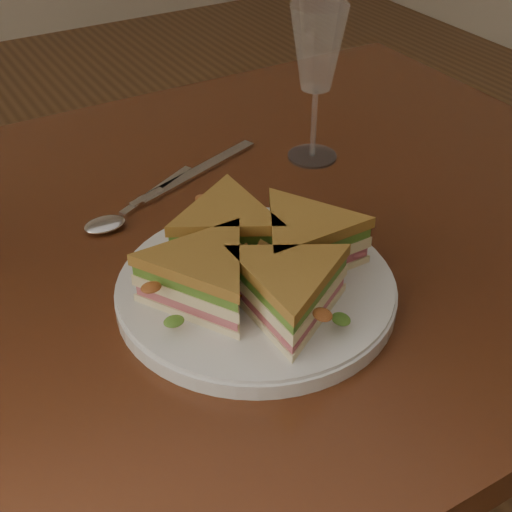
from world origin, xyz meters
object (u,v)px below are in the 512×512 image
object	(u,v)px
plate	(256,290)
knife	(191,175)
spoon	(118,216)
wine_glass	(318,52)
sandwich_wedges	(256,260)
table	(180,315)

from	to	relation	value
plate	knife	size ratio (longest dim) A/B	1.34
plate	spoon	xyz separation A→B (m)	(-0.07, 0.20, -0.00)
spoon	wine_glass	xyz separation A→B (m)	(0.28, 0.01, 0.14)
sandwich_wedges	spoon	distance (m)	0.22
table	plate	bearing A→B (deg)	-74.36
wine_glass	table	bearing A→B (deg)	-159.18
table	plate	size ratio (longest dim) A/B	4.33
sandwich_wedges	knife	distance (m)	0.26
spoon	knife	xyz separation A→B (m)	(0.12, 0.05, -0.00)
sandwich_wedges	spoon	size ratio (longest dim) A/B	1.48
spoon	knife	size ratio (longest dim) A/B	0.81
table	wine_glass	world-z (taller)	wine_glass
plate	knife	bearing A→B (deg)	78.36
plate	wine_glass	bearing A→B (deg)	45.02
sandwich_wedges	spoon	world-z (taller)	sandwich_wedges
spoon	plate	bearing A→B (deg)	-99.62
plate	sandwich_wedges	bearing A→B (deg)	90.00
spoon	knife	distance (m)	0.13
plate	spoon	bearing A→B (deg)	107.92
table	knife	xyz separation A→B (m)	(0.08, 0.13, 0.10)
plate	wine_glass	size ratio (longest dim) A/B	1.38
table	knife	bearing A→B (deg)	56.77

